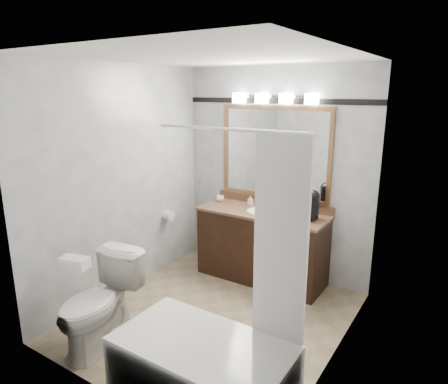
% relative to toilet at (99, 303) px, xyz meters
% --- Properties ---
extents(room, '(2.42, 2.62, 2.52)m').
position_rel_toilet_xyz_m(room, '(0.59, 0.92, 0.84)').
color(room, gray).
rests_on(room, ground).
extents(vanity, '(1.53, 0.58, 0.97)m').
position_rel_toilet_xyz_m(vanity, '(0.59, 1.94, 0.03)').
color(vanity, black).
rests_on(vanity, ground).
extents(mirror, '(1.40, 0.04, 1.10)m').
position_rel_toilet_xyz_m(mirror, '(0.59, 2.20, 1.09)').
color(mirror, olive).
rests_on(mirror, room).
extents(vanity_light_bar, '(1.02, 0.14, 0.12)m').
position_rel_toilet_xyz_m(vanity_light_bar, '(0.59, 2.15, 1.72)').
color(vanity_light_bar, silver).
rests_on(vanity_light_bar, room).
extents(accent_stripe, '(2.40, 0.01, 0.06)m').
position_rel_toilet_xyz_m(accent_stripe, '(0.59, 2.21, 1.69)').
color(accent_stripe, black).
rests_on(accent_stripe, room).
extents(bathtub, '(1.30, 0.75, 1.96)m').
position_rel_toilet_xyz_m(bathtub, '(1.14, 0.02, -0.13)').
color(bathtub, white).
rests_on(bathtub, ground).
extents(tp_roll, '(0.11, 0.12, 0.12)m').
position_rel_toilet_xyz_m(tp_roll, '(-0.55, 1.58, 0.29)').
color(tp_roll, white).
rests_on(tp_roll, room).
extents(toilet, '(0.55, 0.85, 0.82)m').
position_rel_toilet_xyz_m(toilet, '(0.00, 0.00, 0.00)').
color(toilet, white).
rests_on(toilet, ground).
extents(tissue_box, '(0.25, 0.18, 0.09)m').
position_rel_toilet_xyz_m(tissue_box, '(0.00, -0.20, 0.46)').
color(tissue_box, white).
rests_on(tissue_box, toilet).
extents(coffee_maker, '(0.18, 0.21, 0.33)m').
position_rel_toilet_xyz_m(coffee_maker, '(1.17, 1.97, 0.61)').
color(coffee_maker, black).
rests_on(coffee_maker, vanity).
extents(cup_left, '(0.11, 0.11, 0.08)m').
position_rel_toilet_xyz_m(cup_left, '(-0.07, 2.03, 0.48)').
color(cup_left, white).
rests_on(cup_left, vanity).
extents(soap_bottle_a, '(0.06, 0.06, 0.11)m').
position_rel_toilet_xyz_m(soap_bottle_a, '(0.34, 2.09, 0.50)').
color(soap_bottle_a, white).
rests_on(soap_bottle_a, vanity).
extents(soap_bottle_b, '(0.08, 0.08, 0.08)m').
position_rel_toilet_xyz_m(soap_bottle_b, '(0.64, 2.10, 0.48)').
color(soap_bottle_b, white).
rests_on(soap_bottle_b, vanity).
extents(soap_bar, '(0.10, 0.07, 0.03)m').
position_rel_toilet_xyz_m(soap_bar, '(0.73, 2.05, 0.45)').
color(soap_bar, beige).
rests_on(soap_bar, vanity).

